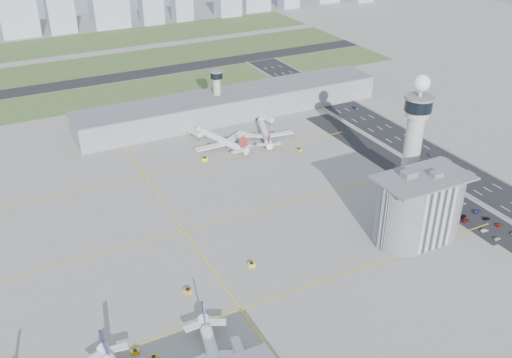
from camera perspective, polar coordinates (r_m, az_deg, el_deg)
name	(u,v)px	position (r m, az deg, el deg)	size (l,w,h in m)	color
ground	(291,241)	(258.09, 3.57, -6.25)	(1000.00, 1000.00, 0.00)	gray
grass_strip_0	(116,94)	(441.09, -13.85, 8.27)	(480.00, 50.00, 0.08)	#45622E
grass_strip_1	(92,67)	(510.93, -16.04, 10.76)	(480.00, 60.00, 0.08)	#3E5B2B
grass_strip_2	(73,44)	(586.84, -17.83, 12.74)	(480.00, 70.00, 0.08)	#435A2A
runway	(103,79)	(475.34, -15.01, 9.59)	(480.00, 22.00, 0.10)	black
highway	(479,184)	(324.46, 21.38, -0.51)	(28.00, 500.00, 0.10)	black
barrier_left	(459,190)	(314.63, 19.66, -1.00)	(0.60, 500.00, 1.20)	#9E9E99
barrier_right	(498,178)	(334.11, 23.04, 0.11)	(0.60, 500.00, 1.20)	#9E9E99
landside_road	(457,204)	(301.83, 19.49, -2.40)	(18.00, 260.00, 0.08)	black
parking_lot	(472,217)	(293.85, 20.84, -3.55)	(20.00, 44.00, 0.10)	black
taxiway_line_h_0	(240,309)	(222.27, -1.57, -12.89)	(260.00, 0.60, 0.01)	yellow
taxiway_line_h_1	(184,231)	(266.65, -7.21, -5.17)	(260.00, 0.60, 0.01)	yellow
taxiway_line_h_2	(145,176)	(316.23, -11.07, 0.28)	(260.00, 0.60, 0.01)	yellow
taxiway_line_v	(184,231)	(266.65, -7.21, -5.17)	(0.60, 260.00, 0.01)	yellow
control_tower	(414,134)	(285.65, 15.56, 4.38)	(14.00, 14.00, 64.50)	#ADAAA5
secondary_tower	(217,90)	(381.72, -3.92, 8.87)	(8.60, 8.60, 31.90)	#ADAAA5
admin_building	(419,208)	(262.83, 15.98, -2.76)	(42.00, 24.00, 33.50)	#B2B2B7
terminal_pier	(232,104)	(387.58, -2.38, 7.51)	(210.00, 32.00, 15.80)	gray
airplane_far_a	(221,136)	(343.47, -3.56, 4.33)	(45.68, 38.83, 12.79)	white
airplane_far_b	(265,129)	(353.63, 0.89, 5.04)	(42.07, 35.76, 11.78)	white
jet_bridge_far_0	(189,130)	(362.47, -6.76, 4.92)	(14.00, 3.00, 5.70)	silver
jet_bridge_far_1	(259,116)	(380.98, 0.30, 6.33)	(14.00, 3.00, 5.70)	silver
tug_0	(135,352)	(209.49, -12.00, -16.54)	(1.97, 2.87, 1.67)	orange
tug_1	(154,358)	(206.39, -10.19, -17.18)	(1.89, 2.75, 1.60)	yellow
tug_2	(188,291)	(230.66, -6.83, -11.02)	(2.11, 3.07, 1.78)	orange
tug_3	(252,264)	(242.52, -0.45, -8.52)	(2.03, 2.95, 1.71)	yellow
tug_4	(205,159)	(328.32, -5.16, 2.03)	(2.40, 3.49, 2.03)	yellow
tug_5	(299,149)	(339.60, 4.31, 2.97)	(1.92, 2.80, 1.62)	#D09C09
car_lot_0	(497,239)	(280.37, 23.00, -5.51)	(1.48, 3.68, 1.25)	silver
car_lot_1	(485,230)	(284.18, 21.88, -4.79)	(1.29, 3.69, 1.22)	#A8A8A8
car_lot_2	(466,220)	(288.70, 20.24, -3.91)	(1.93, 4.19, 1.16)	maroon
car_lot_3	(463,216)	(291.39, 19.96, -3.53)	(1.78, 4.37, 1.27)	black
car_lot_4	(450,210)	(294.80, 18.83, -2.94)	(1.33, 3.32, 1.13)	navy
car_lot_5	(437,201)	(299.98, 17.62, -2.16)	(1.17, 3.35, 1.10)	#B5B7CC
car_lot_7	(499,225)	(291.09, 23.13, -4.23)	(1.60, 3.93, 1.14)	#AC1B0C
car_lot_8	(486,218)	(293.77, 22.04, -3.67)	(1.45, 3.61, 1.23)	black
car_lot_9	(477,212)	(297.72, 21.23, -3.05)	(1.37, 3.92, 1.29)	#161147
car_lot_10	(463,203)	(302.35, 19.96, -2.32)	(1.87, 4.05, 1.13)	#B0B0C5
car_lot_11	(458,199)	(305.56, 19.58, -1.89)	(1.84, 4.52, 1.31)	gray
car_hw_1	(430,155)	(347.15, 17.02, 2.28)	(1.26, 3.61, 1.19)	#26252A
car_hw_2	(354,108)	(407.02, 9.82, 7.05)	(1.89, 4.09, 1.14)	navy
car_hw_4	(294,85)	(447.52, 3.77, 9.40)	(1.28, 3.17, 1.08)	gray
skyline_bldg_7	(16,4)	(630.69, -22.92, 15.82)	(35.76, 28.61, 61.22)	#9EADC1
skyline_bldg_10	(151,11)	(645.77, -10.42, 16.24)	(23.01, 18.41, 27.75)	#9EADC1
skyline_bldg_11	(182,2)	(655.17, -7.42, 17.13)	(20.22, 16.18, 38.97)	#9EADC1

